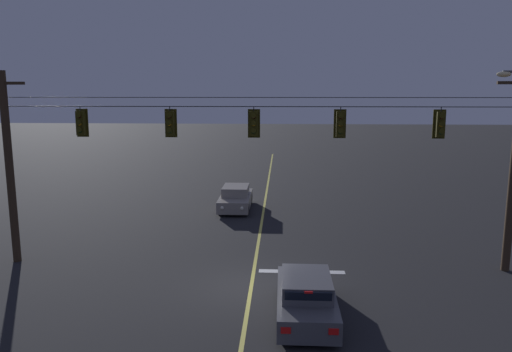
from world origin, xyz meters
TOP-DOWN VIEW (x-y plane):
  - ground_plane at (0.00, 0.00)m, footprint 180.00×180.00m
  - lane_centre_stripe at (0.00, 8.30)m, footprint 0.14×60.00m
  - stop_bar_paint at (1.90, 1.70)m, footprint 3.40×0.36m
  - signal_span_assembly at (-0.00, 2.30)m, footprint 21.79×0.32m
  - traffic_light_leftmost at (-6.91, 2.28)m, footprint 0.48×0.41m
  - traffic_light_left_inner at (-3.33, 2.28)m, footprint 0.48×0.41m
  - traffic_light_centre at (-0.03, 2.28)m, footprint 0.48×0.41m
  - traffic_light_right_inner at (3.31, 2.28)m, footprint 0.48×0.41m
  - traffic_light_rightmost at (7.10, 2.28)m, footprint 0.48×0.41m
  - car_waiting_near_lane at (1.88, -2.21)m, footprint 1.80×4.33m
  - car_oncoming_lead at (-1.71, 12.02)m, footprint 1.80×4.42m

SIDE VIEW (x-z plane):
  - ground_plane at x=0.00m, z-range 0.00..0.00m
  - lane_centre_stripe at x=0.00m, z-range 0.00..0.01m
  - stop_bar_paint at x=1.90m, z-range 0.00..0.01m
  - car_oncoming_lead at x=-1.71m, z-range -0.05..1.34m
  - car_waiting_near_lane at x=1.88m, z-range -0.05..1.34m
  - signal_span_assembly at x=0.00m, z-range 0.16..8.01m
  - traffic_light_leftmost at x=-6.91m, z-range 5.19..6.41m
  - traffic_light_left_inner at x=-3.33m, z-range 5.19..6.41m
  - traffic_light_centre at x=-0.03m, z-range 5.19..6.41m
  - traffic_light_right_inner at x=3.31m, z-range 5.19..6.41m
  - traffic_light_rightmost at x=7.10m, z-range 5.19..6.41m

